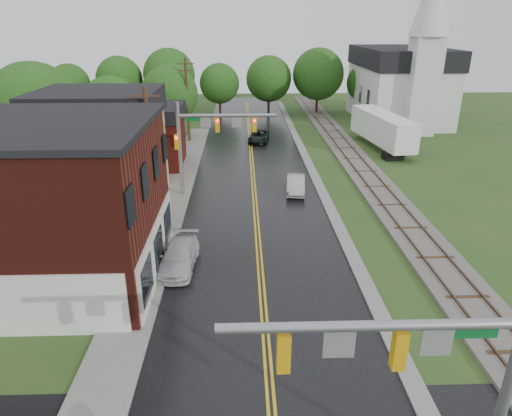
{
  "coord_description": "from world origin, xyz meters",
  "views": [
    {
      "loc": [
        -0.93,
        -6.54,
        12.71
      ],
      "look_at": [
        -0.23,
        15.7,
        3.5
      ],
      "focal_mm": 32.0,
      "sensor_mm": 36.0,
      "label": 1
    }
  ],
  "objects_px": {
    "sedan_silver": "(296,184)",
    "tree_left_b": "(37,111)",
    "tree_left_c": "(113,108)",
    "brick_building": "(12,204)",
    "utility_pole_c": "(187,99)",
    "pickup_white": "(179,257)",
    "traffic_signal_near": "(427,367)",
    "utility_pole_b": "(151,154)",
    "church": "(403,77)",
    "suv_dark": "(259,137)",
    "traffic_signal_far": "(208,132)",
    "tree_left_e": "(171,96)",
    "semi_trailer": "(382,128)"
  },
  "relations": [
    {
      "from": "traffic_signal_near",
      "to": "semi_trailer",
      "type": "bearing_deg",
      "value": 74.87
    },
    {
      "from": "utility_pole_c",
      "to": "semi_trailer",
      "type": "relative_size",
      "value": 0.77
    },
    {
      "from": "semi_trailer",
      "to": "suv_dark",
      "type": "bearing_deg",
      "value": 166.23
    },
    {
      "from": "pickup_white",
      "to": "church",
      "type": "bearing_deg",
      "value": 61.08
    },
    {
      "from": "utility_pole_b",
      "to": "suv_dark",
      "type": "bearing_deg",
      "value": 70.15
    },
    {
      "from": "utility_pole_c",
      "to": "traffic_signal_near",
      "type": "bearing_deg",
      "value": -76.26
    },
    {
      "from": "sedan_silver",
      "to": "church",
      "type": "bearing_deg",
      "value": 63.67
    },
    {
      "from": "traffic_signal_near",
      "to": "sedan_silver",
      "type": "relative_size",
      "value": 1.85
    },
    {
      "from": "pickup_white",
      "to": "traffic_signal_near",
      "type": "bearing_deg",
      "value": -56.07
    },
    {
      "from": "tree_left_c",
      "to": "tree_left_e",
      "type": "relative_size",
      "value": 0.94
    },
    {
      "from": "church",
      "to": "traffic_signal_far",
      "type": "relative_size",
      "value": 2.72
    },
    {
      "from": "semi_trailer",
      "to": "brick_building",
      "type": "bearing_deg",
      "value": -136.05
    },
    {
      "from": "traffic_signal_far",
      "to": "utility_pole_b",
      "type": "distance_m",
      "value": 6.01
    },
    {
      "from": "brick_building",
      "to": "utility_pole_c",
      "type": "bearing_deg",
      "value": 78.91
    },
    {
      "from": "brick_building",
      "to": "sedan_silver",
      "type": "distance_m",
      "value": 20.35
    },
    {
      "from": "tree_left_c",
      "to": "tree_left_e",
      "type": "xyz_separation_m",
      "value": [
        5.0,
        6.0,
        0.3
      ]
    },
    {
      "from": "semi_trailer",
      "to": "traffic_signal_far",
      "type": "bearing_deg",
      "value": -142.29
    },
    {
      "from": "tree_left_b",
      "to": "semi_trailer",
      "type": "bearing_deg",
      "value": 15.0
    },
    {
      "from": "tree_left_b",
      "to": "traffic_signal_far",
      "type": "bearing_deg",
      "value": -18.81
    },
    {
      "from": "utility_pole_c",
      "to": "tree_left_c",
      "type": "height_order",
      "value": "utility_pole_c"
    },
    {
      "from": "tree_left_c",
      "to": "pickup_white",
      "type": "distance_m",
      "value": 26.23
    },
    {
      "from": "suv_dark",
      "to": "pickup_white",
      "type": "height_order",
      "value": "pickup_white"
    },
    {
      "from": "traffic_signal_near",
      "to": "tree_left_e",
      "type": "xyz_separation_m",
      "value": [
        -12.32,
        43.9,
        -0.16
      ]
    },
    {
      "from": "brick_building",
      "to": "semi_trailer",
      "type": "distance_m",
      "value": 36.63
    },
    {
      "from": "brick_building",
      "to": "traffic_signal_near",
      "type": "bearing_deg",
      "value": -39.17
    },
    {
      "from": "tree_left_b",
      "to": "utility_pole_b",
      "type": "bearing_deg",
      "value": -41.86
    },
    {
      "from": "church",
      "to": "traffic_signal_near",
      "type": "height_order",
      "value": "church"
    },
    {
      "from": "tree_left_c",
      "to": "pickup_white",
      "type": "relative_size",
      "value": 1.68
    },
    {
      "from": "pickup_white",
      "to": "sedan_silver",
      "type": "bearing_deg",
      "value": 60.19
    },
    {
      "from": "utility_pole_b",
      "to": "utility_pole_c",
      "type": "xyz_separation_m",
      "value": [
        0.0,
        22.0,
        0.0
      ]
    },
    {
      "from": "tree_left_e",
      "to": "pickup_white",
      "type": "xyz_separation_m",
      "value": [
        4.38,
        -30.19,
        -4.15
      ]
    },
    {
      "from": "tree_left_b",
      "to": "tree_left_c",
      "type": "xyz_separation_m",
      "value": [
        4.0,
        8.0,
        -1.21
      ]
    },
    {
      "from": "tree_left_b",
      "to": "brick_building",
      "type": "bearing_deg",
      "value": -72.39
    },
    {
      "from": "utility_pole_c",
      "to": "sedan_silver",
      "type": "xyz_separation_m",
      "value": [
        10.09,
        -16.63,
        -4.07
      ]
    },
    {
      "from": "church",
      "to": "brick_building",
      "type": "bearing_deg",
      "value": -129.98
    },
    {
      "from": "utility_pole_c",
      "to": "pickup_white",
      "type": "bearing_deg",
      "value": -85.29
    },
    {
      "from": "utility_pole_b",
      "to": "church",
      "type": "bearing_deg",
      "value": 49.82
    },
    {
      "from": "tree_left_e",
      "to": "traffic_signal_far",
      "type": "bearing_deg",
      "value": -74.11
    },
    {
      "from": "traffic_signal_far",
      "to": "tree_left_b",
      "type": "bearing_deg",
      "value": 161.19
    },
    {
      "from": "traffic_signal_near",
      "to": "brick_building",
      "type": "bearing_deg",
      "value": 140.83
    },
    {
      "from": "brick_building",
      "to": "tree_left_c",
      "type": "bearing_deg",
      "value": 93.14
    },
    {
      "from": "utility_pole_c",
      "to": "sedan_silver",
      "type": "distance_m",
      "value": 19.87
    },
    {
      "from": "pickup_white",
      "to": "semi_trailer",
      "type": "height_order",
      "value": "semi_trailer"
    },
    {
      "from": "sedan_silver",
      "to": "tree_left_b",
      "type": "bearing_deg",
      "value": 173.93
    },
    {
      "from": "tree_left_b",
      "to": "suv_dark",
      "type": "xyz_separation_m",
      "value": [
        18.82,
        11.65,
        -5.09
      ]
    },
    {
      "from": "brick_building",
      "to": "traffic_signal_far",
      "type": "height_order",
      "value": "brick_building"
    },
    {
      "from": "traffic_signal_near",
      "to": "tree_left_c",
      "type": "bearing_deg",
      "value": 114.56
    },
    {
      "from": "traffic_signal_near",
      "to": "utility_pole_b",
      "type": "relative_size",
      "value": 0.82
    },
    {
      "from": "utility_pole_c",
      "to": "suv_dark",
      "type": "height_order",
      "value": "utility_pole_c"
    },
    {
      "from": "traffic_signal_near",
      "to": "utility_pole_c",
      "type": "bearing_deg",
      "value": 103.74
    }
  ]
}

